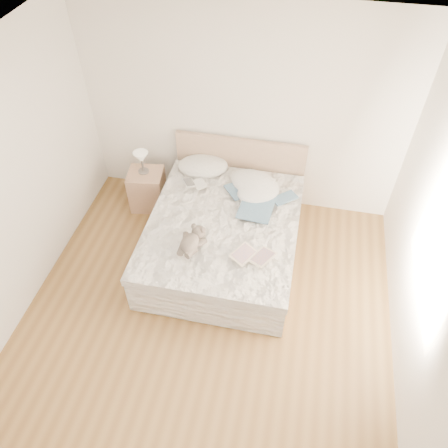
% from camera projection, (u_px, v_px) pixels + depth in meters
% --- Properties ---
extents(floor, '(4.00, 4.50, 0.00)m').
position_uv_depth(floor, '(202.00, 332.00, 4.71)').
color(floor, brown).
rests_on(floor, ground).
extents(ceiling, '(4.00, 4.50, 0.00)m').
position_uv_depth(ceiling, '(187.00, 113.00, 2.77)').
color(ceiling, white).
rests_on(ceiling, ground).
extents(wall_back, '(4.00, 0.02, 2.70)m').
position_uv_depth(wall_back, '(242.00, 112.00, 5.27)').
color(wall_back, white).
rests_on(wall_back, ground).
extents(wall_right, '(0.02, 4.50, 2.70)m').
position_uv_depth(wall_right, '(441.00, 290.00, 3.46)').
color(wall_right, white).
rests_on(wall_right, ground).
extents(window, '(0.02, 1.30, 1.10)m').
position_uv_depth(window, '(438.00, 253.00, 3.59)').
color(window, white).
rests_on(window, wall_right).
extents(bed, '(1.72, 2.14, 1.00)m').
position_uv_depth(bed, '(225.00, 233.00, 5.31)').
color(bed, tan).
rests_on(bed, floor).
extents(nightstand, '(0.50, 0.46, 0.56)m').
position_uv_depth(nightstand, '(147.00, 189.00, 5.91)').
color(nightstand, '#A17D5E').
rests_on(nightstand, floor).
extents(table_lamp, '(0.24, 0.24, 0.31)m').
position_uv_depth(table_lamp, '(141.00, 158.00, 5.57)').
color(table_lamp, '#514A45').
rests_on(table_lamp, nightstand).
extents(pillow_left, '(0.71, 0.55, 0.20)m').
position_uv_depth(pillow_left, '(203.00, 166.00, 5.69)').
color(pillow_left, white).
rests_on(pillow_left, bed).
extents(pillow_middle, '(0.80, 0.71, 0.20)m').
position_uv_depth(pillow_middle, '(255.00, 184.00, 5.44)').
color(pillow_middle, white).
rests_on(pillow_middle, bed).
extents(pillow_right, '(0.64, 0.57, 0.16)m').
position_uv_depth(pillow_right, '(258.00, 192.00, 5.33)').
color(pillow_right, white).
rests_on(pillow_right, bed).
extents(blouse, '(0.67, 0.70, 0.02)m').
position_uv_depth(blouse, '(257.00, 205.00, 5.19)').
color(blouse, '#3B5B77').
rests_on(blouse, bed).
extents(photo_book, '(0.35, 0.33, 0.02)m').
position_uv_depth(photo_book, '(194.00, 184.00, 5.46)').
color(photo_book, silver).
rests_on(photo_book, bed).
extents(childrens_book, '(0.50, 0.45, 0.03)m').
position_uv_depth(childrens_book, '(253.00, 256.00, 4.64)').
color(childrens_book, beige).
rests_on(childrens_book, bed).
extents(teddy_bear, '(0.32, 0.40, 0.19)m').
position_uv_depth(teddy_bear, '(190.00, 247.00, 4.69)').
color(teddy_bear, '#64574E').
rests_on(teddy_bear, bed).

